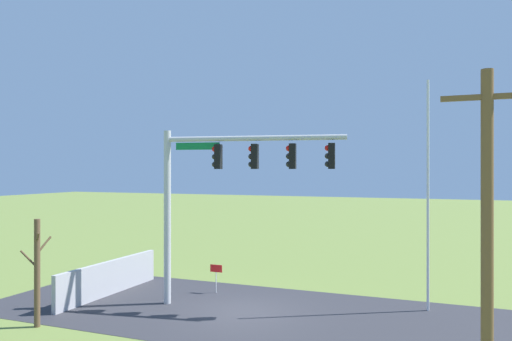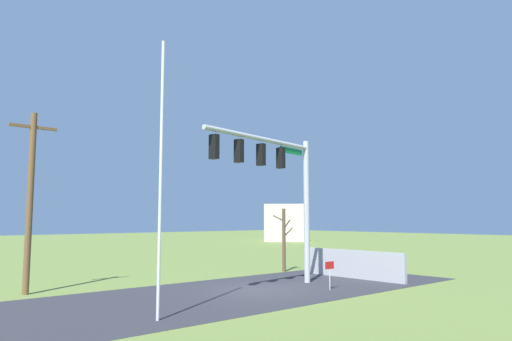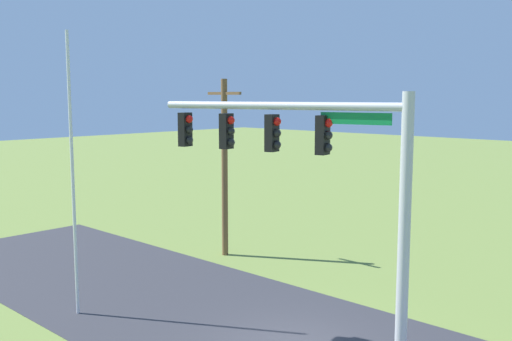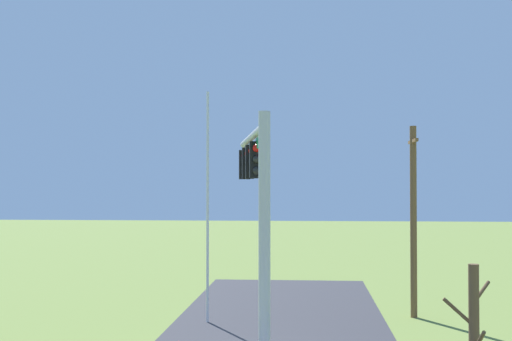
{
  "view_description": "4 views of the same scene",
  "coord_description": "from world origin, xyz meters",
  "px_view_note": "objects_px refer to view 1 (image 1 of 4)",
  "views": [
    {
      "loc": [
        -7.33,
        16.94,
        5.31
      ],
      "look_at": [
        -0.35,
        -0.5,
        5.31
      ],
      "focal_mm": 34.55,
      "sensor_mm": 36.0,
      "label": 1
    },
    {
      "loc": [
        -13.82,
        -15.61,
        3.07
      ],
      "look_at": [
        -0.28,
        -0.19,
        5.18
      ],
      "focal_mm": 32.99,
      "sensor_mm": 36.0,
      "label": 2
    },
    {
      "loc": [
        9.64,
        -11.74,
        6.78
      ],
      "look_at": [
        -0.78,
        -0.6,
        4.84
      ],
      "focal_mm": 40.86,
      "sensor_mm": 36.0,
      "label": 3
    },
    {
      "loc": [
        18.94,
        1.09,
        5.16
      ],
      "look_at": [
        -0.54,
        -0.42,
        5.59
      ],
      "focal_mm": 47.47,
      "sensor_mm": 36.0,
      "label": 4
    }
  ],
  "objects_px": {
    "bare_tree": "(37,271)",
    "open_sign": "(216,272)",
    "signal_mast": "(223,178)",
    "utility_pole": "(487,235)",
    "flagpole": "(428,195)"
  },
  "relations": [
    {
      "from": "utility_pole",
      "to": "flagpole",
      "type": "bearing_deg",
      "value": -78.85
    },
    {
      "from": "bare_tree",
      "to": "open_sign",
      "type": "xyz_separation_m",
      "value": [
        -3.58,
        -6.42,
        -0.99
      ]
    },
    {
      "from": "utility_pole",
      "to": "open_sign",
      "type": "xyz_separation_m",
      "value": [
        10.22,
        -7.4,
        -3.01
      ]
    },
    {
      "from": "signal_mast",
      "to": "utility_pole",
      "type": "bearing_deg",
      "value": 148.51
    },
    {
      "from": "bare_tree",
      "to": "flagpole",
      "type": "bearing_deg",
      "value": -150.42
    },
    {
      "from": "flagpole",
      "to": "open_sign",
      "type": "xyz_separation_m",
      "value": [
        8.66,
        0.52,
        -3.46
      ]
    },
    {
      "from": "signal_mast",
      "to": "flagpole",
      "type": "distance_m",
      "value": 7.84
    },
    {
      "from": "flagpole",
      "to": "open_sign",
      "type": "relative_size",
      "value": 7.16
    },
    {
      "from": "utility_pole",
      "to": "bare_tree",
      "type": "height_order",
      "value": "utility_pole"
    },
    {
      "from": "bare_tree",
      "to": "open_sign",
      "type": "bearing_deg",
      "value": -119.12
    },
    {
      "from": "utility_pole",
      "to": "bare_tree",
      "type": "distance_m",
      "value": 13.97
    },
    {
      "from": "utility_pole",
      "to": "signal_mast",
      "type": "bearing_deg",
      "value": -31.49
    },
    {
      "from": "bare_tree",
      "to": "open_sign",
      "type": "relative_size",
      "value": 3.0
    },
    {
      "from": "bare_tree",
      "to": "open_sign",
      "type": "distance_m",
      "value": 7.41
    },
    {
      "from": "flagpole",
      "to": "utility_pole",
      "type": "relative_size",
      "value": 1.16
    }
  ]
}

